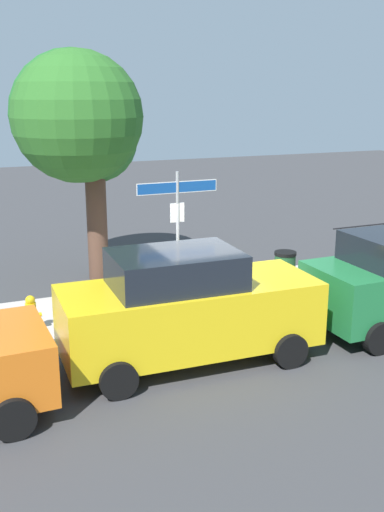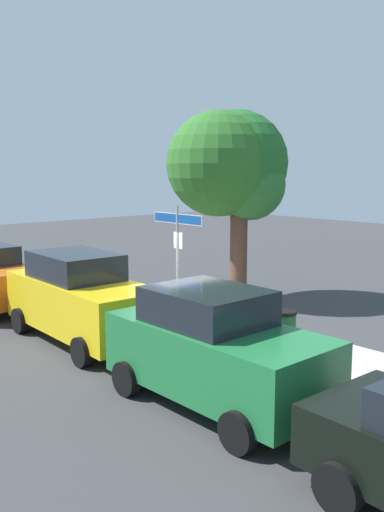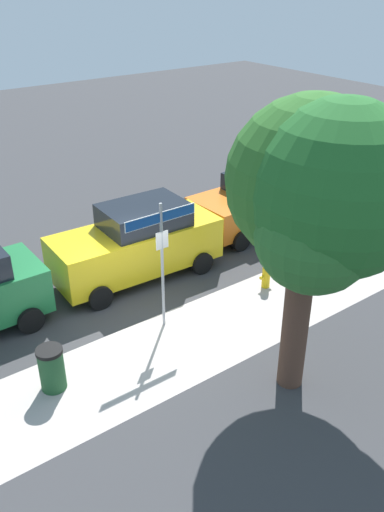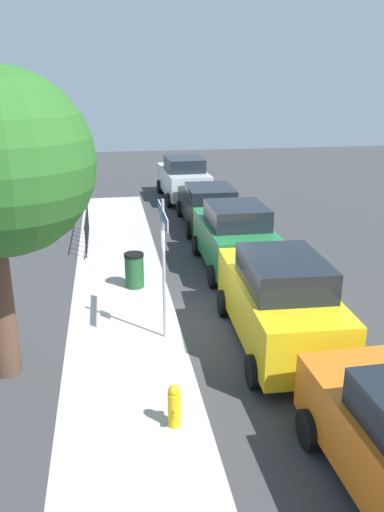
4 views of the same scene
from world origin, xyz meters
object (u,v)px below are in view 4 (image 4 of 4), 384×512
(street_sign, at_px, (163,241))
(car_yellow, at_px, (279,301))
(car_silver, at_px, (183,178))
(trash_bin, at_px, (134,270))
(car_black, at_px, (209,205))
(car_green, at_px, (235,237))
(fire_hydrant, at_px, (174,406))

(street_sign, distance_m, car_yellow, 2.78)
(car_yellow, xyz_separation_m, car_silver, (14.40, -0.06, -0.05))
(car_silver, height_order, trash_bin, car_silver)
(car_black, relative_size, car_silver, 1.03)
(car_green, relative_size, car_black, 0.88)
(car_black, xyz_separation_m, fire_hydrant, (-12.03, 2.93, -0.45))
(street_sign, relative_size, car_black, 0.68)
(car_green, distance_m, car_silver, 9.60)
(car_black, height_order, fire_hydrant, car_black)
(car_green, bearing_deg, car_yellow, 177.88)
(fire_hydrant, bearing_deg, car_green, -20.97)
(street_sign, bearing_deg, fire_hydrant, 176.43)
(car_black, relative_size, fire_hydrant, 6.04)
(car_black, bearing_deg, car_silver, 5.27)
(car_yellow, bearing_deg, car_green, -0.37)
(car_black, bearing_deg, car_yellow, 179.62)
(street_sign, bearing_deg, car_yellow, -107.68)
(car_yellow, relative_size, trash_bin, 4.81)
(car_black, relative_size, trash_bin, 4.81)
(car_black, height_order, car_silver, car_silver)
(car_yellow, distance_m, trash_bin, 4.82)
(car_green, bearing_deg, street_sign, 147.76)
(car_yellow, bearing_deg, car_silver, 1.74)
(fire_hydrant, bearing_deg, street_sign, -3.57)
(street_sign, distance_m, fire_hydrant, 3.71)
(car_green, xyz_separation_m, trash_bin, (-0.98, 3.07, -0.52))
(car_silver, bearing_deg, fire_hydrant, 168.91)
(car_black, xyz_separation_m, car_silver, (4.80, 0.30, 0.17))
(car_black, distance_m, fire_hydrant, 12.39)
(street_sign, height_order, trash_bin, street_sign)
(car_green, height_order, car_black, car_green)
(car_yellow, distance_m, car_black, 9.61)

